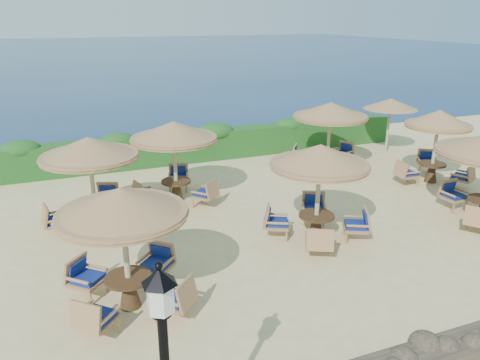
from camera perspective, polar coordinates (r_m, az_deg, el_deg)
ground at (r=13.61m, az=4.79°, el=-5.65°), size 120.00×120.00×0.00m
sea at (r=81.41m, az=-18.19°, el=14.43°), size 160.00×160.00×0.00m
hedge at (r=19.73m, az=-4.42°, el=4.22°), size 18.00×0.90×1.20m
stone_wall at (r=9.21m, az=23.11°, el=-19.34°), size 15.00×0.65×0.44m
extra_parasol at (r=21.32m, az=17.89°, el=8.81°), size 2.30×2.30×2.41m
cafe_set_0 at (r=9.54m, az=-13.99°, el=-5.89°), size 2.61×2.61×2.65m
cafe_set_1 at (r=12.36m, az=9.60°, el=0.35°), size 2.82×2.82×2.65m
cafe_set_3 at (r=13.53m, az=-17.77°, el=1.86°), size 2.78×2.78×2.65m
cafe_set_4 at (r=14.92m, az=-8.01°, el=4.27°), size 2.82×2.82×2.65m
cafe_set_5 at (r=18.38m, az=10.90°, el=7.05°), size 2.87×2.87×2.65m
cafe_set_6 at (r=18.02m, az=22.86°, el=5.11°), size 2.57×2.77×2.65m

